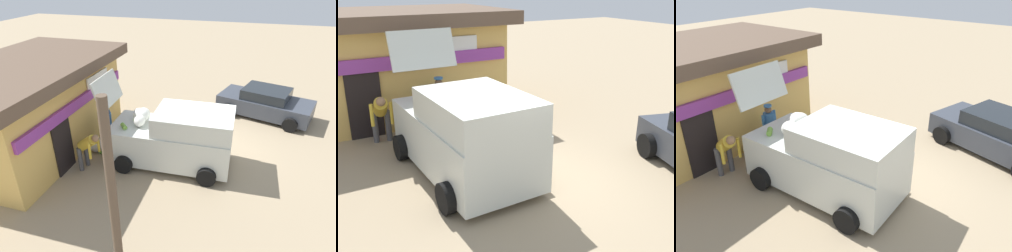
# 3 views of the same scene
# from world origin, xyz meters

# --- Properties ---
(ground_plane) EXTENTS (60.00, 60.00, 0.00)m
(ground_plane) POSITION_xyz_m (0.00, 0.00, 0.00)
(ground_plane) COLOR #9E896B
(storefront_bar) EXTENTS (7.24, 4.36, 3.24)m
(storefront_bar) POSITION_xyz_m (-1.36, 6.16, 1.68)
(storefront_bar) COLOR #E0B259
(storefront_bar) RESTS_ON ground_plane
(delivery_van) EXTENTS (2.33, 4.41, 2.93)m
(delivery_van) POSITION_xyz_m (-1.09, 1.00, 0.99)
(delivery_van) COLOR silver
(delivery_van) RESTS_ON ground_plane
(parked_sedan) EXTENTS (3.02, 4.36, 1.29)m
(parked_sedan) POSITION_xyz_m (3.65, -1.95, 0.61)
(parked_sedan) COLOR #383D47
(parked_sedan) RESTS_ON ground_plane
(vendor_standing) EXTENTS (0.57, 0.37, 1.60)m
(vendor_standing) POSITION_xyz_m (-0.65, 3.71, 0.91)
(vendor_standing) COLOR navy
(vendor_standing) RESTS_ON ground_plane
(customer_bending) EXTENTS (0.59, 0.82, 1.39)m
(customer_bending) POSITION_xyz_m (-2.28, 3.62, 0.87)
(customer_bending) COLOR #4C4C51
(customer_bending) RESTS_ON ground_plane
(unloaded_banana_pile) EXTENTS (0.74, 0.86, 0.49)m
(unloaded_banana_pile) POSITION_xyz_m (-1.17, 3.95, 0.22)
(unloaded_banana_pile) COLOR silver
(unloaded_banana_pile) RESTS_ON ground_plane
(paint_bucket) EXTENTS (0.32, 0.32, 0.33)m
(paint_bucket) POSITION_xyz_m (0.33, 3.22, 0.16)
(paint_bucket) COLOR #BF3F33
(paint_bucket) RESTS_ON ground_plane
(utility_pole) EXTENTS (0.20, 0.20, 4.13)m
(utility_pole) POSITION_xyz_m (-5.32, 1.19, 2.07)
(utility_pole) COLOR brown
(utility_pole) RESTS_ON ground_plane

